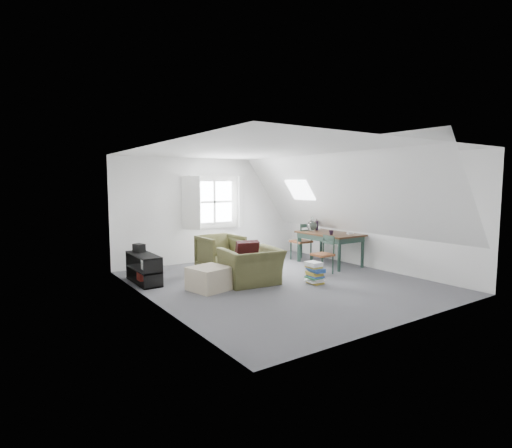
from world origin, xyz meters
TOP-DOWN VIEW (x-y plane):
  - floor at (0.00, 0.00)m, footprint 5.50×5.50m
  - ceiling at (0.00, 0.00)m, footprint 5.50×5.50m
  - wall_back at (0.00, 2.75)m, footprint 5.00×0.00m
  - wall_front at (0.00, -2.75)m, footprint 5.00×0.00m
  - wall_left at (-2.50, 0.00)m, footprint 0.00×5.50m
  - wall_right at (2.50, 0.00)m, footprint 0.00×5.50m
  - slope_left at (-1.55, 0.00)m, footprint 3.19×5.50m
  - slope_right at (1.55, 0.00)m, footprint 3.19×5.50m
  - dormer_window at (0.00, 2.68)m, footprint 1.71×0.35m
  - skylight at (1.55, 1.30)m, footprint 0.35×0.75m
  - armchair_near at (-0.55, 0.23)m, footprint 1.14×1.02m
  - armchair_far at (-0.46, 1.58)m, footprint 0.86×0.89m
  - throw_pillow at (-0.55, 0.38)m, footprint 0.48×0.34m
  - ottoman at (-1.41, 0.30)m, footprint 0.75×0.75m
  - dining_table at (1.98, 0.72)m, footprint 0.91×1.51m
  - demijohn at (1.83, 1.17)m, footprint 0.24×0.24m
  - vase_twigs at (2.08, 1.27)m, footprint 0.07×0.08m
  - cup at (1.73, 0.42)m, footprint 0.13×0.13m
  - paper_box at (2.18, 0.27)m, footprint 0.15×0.12m
  - dining_chair_far at (1.80, 1.50)m, footprint 0.43×0.43m
  - dining_chair_near at (1.21, 0.11)m, footprint 0.38×0.38m
  - media_shelf at (-2.20, 1.44)m, footprint 0.36×1.09m
  - electronics_box at (-2.20, 1.73)m, footprint 0.22×0.26m
  - magazine_stack at (0.47, -0.42)m, footprint 0.31×0.37m

SIDE VIEW (x-z plane):
  - floor at x=0.00m, z-range 0.00..0.00m
  - armchair_near at x=-0.55m, z-range -0.34..0.34m
  - armchair_far at x=-0.46m, z-range -0.39..0.39m
  - magazine_stack at x=0.47m, z-range 0.00..0.42m
  - ottoman at x=-1.41m, z-range 0.00..0.42m
  - media_shelf at x=-2.20m, z-range -0.03..0.53m
  - dining_chair_near at x=1.21m, z-range 0.02..0.82m
  - dining_chair_far at x=1.80m, z-range 0.02..0.95m
  - throw_pillow at x=-0.55m, z-range 0.37..0.82m
  - electronics_box at x=-2.20m, z-range 0.55..0.72m
  - dining_table at x=1.98m, z-range 0.28..1.03m
  - cup at x=1.73m, z-range 0.70..0.80m
  - paper_box at x=2.18m, z-range 0.75..0.80m
  - vase_twigs at x=2.08m, z-range 0.59..1.17m
  - demijohn at x=1.83m, z-range 0.72..1.07m
  - wall_back at x=0.00m, z-range -1.25..3.75m
  - wall_front at x=0.00m, z-range -1.25..3.75m
  - wall_left at x=-2.50m, z-range -1.50..4.00m
  - wall_right at x=2.50m, z-range -1.50..4.00m
  - dormer_window at x=0.00m, z-range 0.80..2.10m
  - skylight at x=1.55m, z-range 1.51..1.98m
  - slope_left at x=-1.55m, z-range -0.47..4.02m
  - slope_right at x=1.55m, z-range -0.47..4.02m
  - ceiling at x=0.00m, z-range 2.50..2.50m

